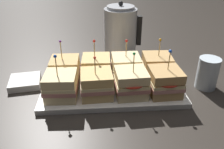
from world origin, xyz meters
name	(u,v)px	position (x,y,z in m)	size (l,w,h in m)	color
ground_plane	(112,90)	(0.00, 0.00, 0.00)	(6.00, 6.00, 0.00)	#2D2823
serving_platter	(112,88)	(0.00, 0.00, 0.01)	(0.48, 0.26, 0.02)	white
sandwich_front_far_left	(61,86)	(-0.17, -0.06, 0.06)	(0.11, 0.11, 0.15)	beige
sandwich_front_center_left	(97,84)	(-0.05, -0.05, 0.06)	(0.11, 0.11, 0.14)	tan
sandwich_front_center_right	(131,83)	(0.06, -0.06, 0.06)	(0.11, 0.11, 0.15)	beige
sandwich_front_far_right	(165,82)	(0.17, -0.06, 0.06)	(0.11, 0.11, 0.16)	tan
sandwich_back_far_left	(65,69)	(-0.17, 0.06, 0.06)	(0.11, 0.11, 0.15)	tan
sandwich_back_center_left	(96,68)	(-0.05, 0.06, 0.06)	(0.11, 0.11, 0.16)	tan
sandwich_back_center_right	(126,68)	(0.05, 0.05, 0.06)	(0.11, 0.11, 0.15)	beige
sandwich_back_far_right	(157,67)	(0.17, 0.05, 0.06)	(0.11, 0.11, 0.15)	tan
kettle_steel	(120,32)	(0.06, 0.30, 0.11)	(0.17, 0.14, 0.25)	#B7BABF
drinking_glass	(207,73)	(0.34, 0.00, 0.06)	(0.07, 0.07, 0.11)	silver
napkin_stack	(25,82)	(-0.32, 0.06, 0.01)	(0.12, 0.12, 0.02)	white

